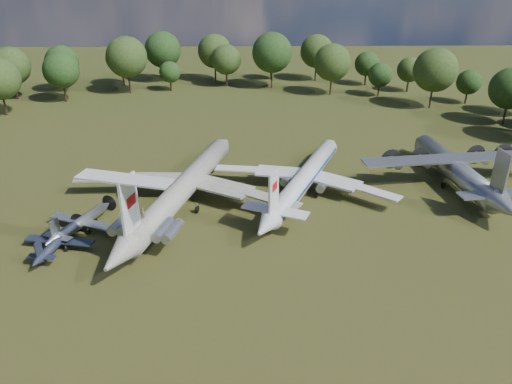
{
  "coord_description": "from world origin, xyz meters",
  "views": [
    {
      "loc": [
        6.5,
        -72.3,
        39.41
      ],
      "look_at": [
        7.7,
        -2.9,
        5.0
      ],
      "focal_mm": 35.0,
      "sensor_mm": 36.0,
      "label": 1
    }
  ],
  "objects_px": {
    "tu104_jet": "(304,181)",
    "person_on_il62": "(143,213)",
    "small_prop_northwest": "(81,224)",
    "small_prop_west": "(58,243)",
    "an12_transport": "(455,172)",
    "il62_airliner": "(184,191)"
  },
  "relations": [
    {
      "from": "tu104_jet",
      "to": "person_on_il62",
      "type": "height_order",
      "value": "person_on_il62"
    },
    {
      "from": "tu104_jet",
      "to": "small_prop_west",
      "type": "height_order",
      "value": "tu104_jet"
    },
    {
      "from": "il62_airliner",
      "to": "small_prop_west",
      "type": "xyz_separation_m",
      "value": [
        -16.63,
        -13.47,
        -1.54
      ]
    },
    {
      "from": "small_prop_west",
      "to": "small_prop_northwest",
      "type": "height_order",
      "value": "small_prop_northwest"
    },
    {
      "from": "il62_airliner",
      "to": "small_prop_west",
      "type": "distance_m",
      "value": 21.46
    },
    {
      "from": "tu104_jet",
      "to": "an12_transport",
      "type": "height_order",
      "value": "an12_transport"
    },
    {
      "from": "small_prop_northwest",
      "to": "person_on_il62",
      "type": "distance_m",
      "value": 13.1
    },
    {
      "from": "an12_transport",
      "to": "small_prop_west",
      "type": "bearing_deg",
      "value": -168.99
    },
    {
      "from": "il62_airliner",
      "to": "person_on_il62",
      "type": "relative_size",
      "value": 29.68
    },
    {
      "from": "tu104_jet",
      "to": "small_prop_northwest",
      "type": "distance_m",
      "value": 37.7
    },
    {
      "from": "il62_airliner",
      "to": "small_prop_northwest",
      "type": "height_order",
      "value": "il62_airliner"
    },
    {
      "from": "tu104_jet",
      "to": "an12_transport",
      "type": "bearing_deg",
      "value": 29.29
    },
    {
      "from": "an12_transport",
      "to": "person_on_il62",
      "type": "height_order",
      "value": "person_on_il62"
    },
    {
      "from": "il62_airliner",
      "to": "small_prop_west",
      "type": "height_order",
      "value": "il62_airliner"
    },
    {
      "from": "tu104_jet",
      "to": "person_on_il62",
      "type": "distance_m",
      "value": 30.74
    },
    {
      "from": "il62_airliner",
      "to": "tu104_jet",
      "type": "height_order",
      "value": "il62_airliner"
    },
    {
      "from": "an12_transport",
      "to": "small_prop_northwest",
      "type": "xyz_separation_m",
      "value": [
        -63.08,
        -15.36,
        -1.34
      ]
    },
    {
      "from": "il62_airliner",
      "to": "an12_transport",
      "type": "relative_size",
      "value": 1.37
    },
    {
      "from": "tu104_jet",
      "to": "small_prop_west",
      "type": "distance_m",
      "value": 41.32
    },
    {
      "from": "person_on_il62",
      "to": "small_prop_northwest",
      "type": "bearing_deg",
      "value": -19.86
    },
    {
      "from": "tu104_jet",
      "to": "small_prop_northwest",
      "type": "relative_size",
      "value": 2.84
    },
    {
      "from": "an12_transport",
      "to": "small_prop_west",
      "type": "height_order",
      "value": "an12_transport"
    }
  ]
}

